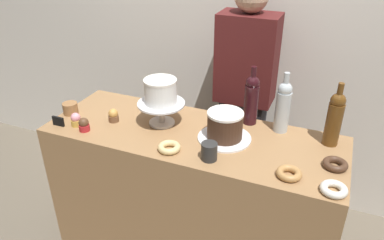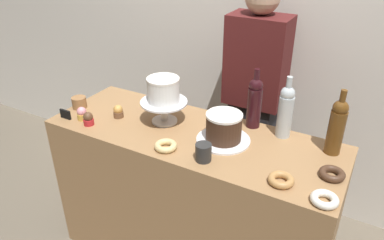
% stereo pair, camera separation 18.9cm
% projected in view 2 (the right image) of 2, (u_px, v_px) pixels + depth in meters
% --- Properties ---
extents(back_wall, '(6.00, 0.05, 2.60)m').
position_uv_depth(back_wall, '(256.00, 21.00, 2.40)').
color(back_wall, silver).
rests_on(back_wall, ground_plane).
extents(display_counter, '(1.56, 0.56, 0.89)m').
position_uv_depth(display_counter, '(192.00, 200.00, 2.15)').
color(display_counter, '#997047').
rests_on(display_counter, ground_plane).
extents(cake_stand_pedestal, '(0.26, 0.26, 0.13)m').
position_uv_depth(cake_stand_pedestal, '(164.00, 108.00, 2.00)').
color(cake_stand_pedestal, silver).
rests_on(cake_stand_pedestal, display_counter).
extents(white_layer_cake, '(0.17, 0.17, 0.13)m').
position_uv_depth(white_layer_cake, '(163.00, 90.00, 1.95)').
color(white_layer_cake, white).
rests_on(white_layer_cake, cake_stand_pedestal).
extents(silver_serving_platter, '(0.27, 0.27, 0.01)m').
position_uv_depth(silver_serving_platter, '(223.00, 140.00, 1.87)').
color(silver_serving_platter, white).
rests_on(silver_serving_platter, display_counter).
extents(chocolate_round_cake, '(0.18, 0.18, 0.14)m').
position_uv_depth(chocolate_round_cake, '(224.00, 127.00, 1.83)').
color(chocolate_round_cake, '#3D2619').
rests_on(chocolate_round_cake, silver_serving_platter).
extents(wine_bottle_amber, '(0.08, 0.08, 0.33)m').
position_uv_depth(wine_bottle_amber, '(337.00, 126.00, 1.71)').
color(wine_bottle_amber, '#5B3814').
rests_on(wine_bottle_amber, display_counter).
extents(wine_bottle_dark_red, '(0.08, 0.08, 0.33)m').
position_uv_depth(wine_bottle_dark_red, '(255.00, 102.00, 1.94)').
color(wine_bottle_dark_red, black).
rests_on(wine_bottle_dark_red, display_counter).
extents(wine_bottle_clear, '(0.08, 0.08, 0.33)m').
position_uv_depth(wine_bottle_clear, '(285.00, 111.00, 1.85)').
color(wine_bottle_clear, '#B2BCC1').
rests_on(wine_bottle_clear, display_counter).
extents(cupcake_strawberry, '(0.06, 0.06, 0.07)m').
position_uv_depth(cupcake_strawberry, '(82.00, 114.00, 2.06)').
color(cupcake_strawberry, gold).
rests_on(cupcake_strawberry, display_counter).
extents(cupcake_chocolate, '(0.06, 0.06, 0.07)m').
position_uv_depth(cupcake_chocolate, '(88.00, 119.00, 2.00)').
color(cupcake_chocolate, red).
rests_on(cupcake_chocolate, display_counter).
extents(cupcake_caramel, '(0.06, 0.06, 0.07)m').
position_uv_depth(cupcake_caramel, '(118.00, 112.00, 2.08)').
color(cupcake_caramel, brown).
rests_on(cupcake_caramel, display_counter).
extents(donut_chocolate, '(0.11, 0.11, 0.03)m').
position_uv_depth(donut_chocolate, '(332.00, 174.00, 1.60)').
color(donut_chocolate, '#472D1E').
rests_on(donut_chocolate, display_counter).
extents(donut_maple, '(0.11, 0.11, 0.03)m').
position_uv_depth(donut_maple, '(281.00, 180.00, 1.56)').
color(donut_maple, '#B27F47').
rests_on(donut_maple, display_counter).
extents(donut_sugar, '(0.11, 0.11, 0.03)m').
position_uv_depth(donut_sugar, '(325.00, 199.00, 1.46)').
color(donut_sugar, silver).
rests_on(donut_sugar, display_counter).
extents(donut_glazed, '(0.11, 0.11, 0.03)m').
position_uv_depth(donut_glazed, '(166.00, 146.00, 1.80)').
color(donut_glazed, '#E0C17F').
rests_on(donut_glazed, display_counter).
extents(cookie_stack, '(0.08, 0.08, 0.07)m').
position_uv_depth(cookie_stack, '(79.00, 102.00, 2.19)').
color(cookie_stack, olive).
rests_on(cookie_stack, display_counter).
extents(price_sign_chalkboard, '(0.07, 0.01, 0.05)m').
position_uv_depth(price_sign_chalkboard, '(65.00, 114.00, 2.07)').
color(price_sign_chalkboard, black).
rests_on(price_sign_chalkboard, display_counter).
extents(coffee_cup_ceramic, '(0.08, 0.08, 0.08)m').
position_uv_depth(coffee_cup_ceramic, '(203.00, 152.00, 1.70)').
color(coffee_cup_ceramic, '#282828').
rests_on(coffee_cup_ceramic, display_counter).
extents(barista_figure, '(0.36, 0.22, 1.60)m').
position_uv_depth(barista_figure, '(253.00, 104.00, 2.37)').
color(barista_figure, black).
rests_on(barista_figure, ground_plane).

